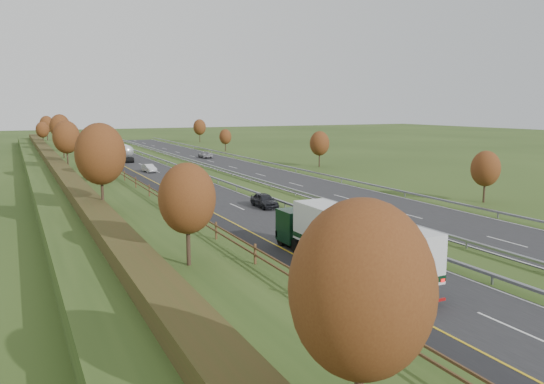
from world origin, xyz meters
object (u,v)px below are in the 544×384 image
(box_lorry, at_px, (348,238))
(road_tanker, at_px, (123,152))
(car_oncoming, at_px, (205,155))
(car_small_far, at_px, (102,148))
(car_silver_mid, at_px, (149,168))
(car_dark_near, at_px, (264,200))

(box_lorry, xyz_separation_m, road_tanker, (0.51, 82.06, -0.47))
(car_oncoming, bearing_deg, box_lorry, 80.55)
(car_small_far, bearing_deg, car_oncoming, -59.34)
(road_tanker, relative_size, car_silver_mid, 2.78)
(box_lorry, distance_m, car_oncoming, 82.26)
(car_dark_near, relative_size, car_silver_mid, 1.13)
(car_oncoming, bearing_deg, road_tanker, -2.84)
(car_dark_near, distance_m, car_silver_mid, 37.41)
(car_small_far, height_order, car_oncoming, car_oncoming)
(car_silver_mid, bearing_deg, car_dark_near, -90.45)
(box_lorry, relative_size, car_dark_near, 3.56)
(car_silver_mid, xyz_separation_m, car_small_far, (-0.21, 49.78, -0.03))
(car_small_far, bearing_deg, road_tanker, -89.19)
(box_lorry, height_order, car_dark_near, box_lorry)
(box_lorry, xyz_separation_m, car_small_far, (0.59, 110.17, -1.65))
(road_tanker, bearing_deg, box_lorry, -90.36)
(car_silver_mid, distance_m, car_small_far, 49.78)
(car_silver_mid, bearing_deg, car_small_far, 83.69)
(road_tanker, bearing_deg, car_dark_near, -85.87)
(road_tanker, height_order, car_small_far, road_tanker)
(box_lorry, height_order, car_silver_mid, box_lorry)
(car_oncoming, bearing_deg, car_small_far, -57.39)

